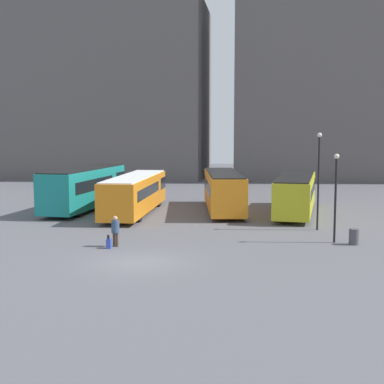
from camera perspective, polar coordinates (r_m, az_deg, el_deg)
ground_plane at (r=24.80m, az=-5.68°, el=-7.49°), size 160.00×160.00×0.00m
building_block_left at (r=75.07m, az=-10.14°, el=10.42°), size 29.73×15.86×22.85m
building_block_right at (r=73.44m, az=17.40°, el=15.68°), size 30.77×12.44×36.46m
bus_0 at (r=42.24m, az=-11.30°, el=0.55°), size 3.37×11.58×3.22m
bus_1 at (r=39.67m, az=-6.04°, el=-0.05°), size 2.74×12.33×2.80m
bus_2 at (r=40.62m, az=3.36°, el=0.23°), size 4.05×11.35×2.96m
bus_3 at (r=40.12m, az=11.05°, el=-0.07°), size 3.80×11.73×2.78m
traveler at (r=28.15m, az=-8.17°, el=-3.87°), size 0.44×0.44×1.62m
suitcase at (r=27.91m, az=-8.85°, el=-5.44°), size 0.25×0.36×0.72m
lamp_post_0 at (r=29.62m, az=15.08°, el=0.24°), size 0.28×0.28×4.81m
lamp_post_1 at (r=33.23m, az=13.35°, el=1.94°), size 0.28×0.28×5.92m
trash_bin at (r=29.72m, az=16.89°, el=-4.58°), size 0.52×0.52×0.85m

